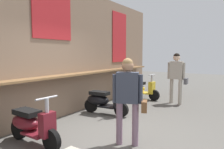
% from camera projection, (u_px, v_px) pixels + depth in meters
% --- Properties ---
extents(ground_plane, '(32.09, 32.09, 0.00)m').
position_uv_depth(ground_plane, '(113.00, 135.00, 4.66)').
color(ground_plane, '#56544F').
extents(market_stall_facade, '(11.46, 0.61, 3.61)m').
position_uv_depth(market_stall_facade, '(46.00, 51.00, 5.55)').
color(market_stall_facade, '#7F6651').
rests_on(market_stall_facade, ground_plane).
extents(scooter_maroon, '(0.47, 1.40, 0.97)m').
position_uv_depth(scooter_maroon, '(31.00, 124.00, 4.16)').
color(scooter_maroon, maroon).
rests_on(scooter_maroon, ground_plane).
extents(scooter_black, '(0.48, 1.40, 0.97)m').
position_uv_depth(scooter_black, '(103.00, 101.00, 6.21)').
color(scooter_black, black).
rests_on(scooter_black, ground_plane).
extents(scooter_yellow, '(0.50, 1.40, 0.97)m').
position_uv_depth(scooter_yellow, '(140.00, 89.00, 8.35)').
color(scooter_yellow, gold).
rests_on(scooter_yellow, ground_plane).
extents(shopper_browsing, '(0.28, 0.67, 1.74)m').
position_uv_depth(shopper_browsing, '(177.00, 73.00, 7.44)').
color(shopper_browsing, '#ADA393').
rests_on(shopper_browsing, ground_plane).
extents(shopper_passing, '(0.44, 0.64, 1.65)m').
position_uv_depth(shopper_passing, '(128.00, 93.00, 4.06)').
color(shopper_passing, gray).
rests_on(shopper_passing, ground_plane).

